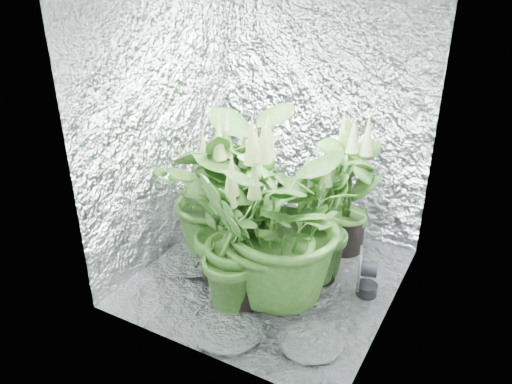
{
  "coord_description": "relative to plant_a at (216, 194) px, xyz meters",
  "views": [
    {
      "loc": [
        1.27,
        -2.47,
        1.99
      ],
      "look_at": [
        -0.1,
        0.0,
        0.62
      ],
      "focal_mm": 35.0,
      "sensor_mm": 36.0,
      "label": 1
    }
  ],
  "objects": [
    {
      "name": "plant_c",
      "position": [
        0.78,
        0.03,
        -0.04
      ],
      "size": [
        0.46,
        0.46,
        0.91
      ],
      "rotation": [
        0.0,
        0.0,
        1.58
      ],
      "color": "black",
      "rests_on": "ground"
    },
    {
      "name": "plant_d",
      "position": [
        0.44,
        -0.18,
        0.03
      ],
      "size": [
        0.73,
        0.73,
        1.03
      ],
      "rotation": [
        0.0,
        0.0,
        2.15
      ],
      "color": "black",
      "rests_on": "ground"
    },
    {
      "name": "ground",
      "position": [
        0.5,
        -0.14,
        -0.45
      ],
      "size": [
        1.6,
        1.6,
        0.0
      ],
      "primitive_type": "plane",
      "color": "silver",
      "rests_on": "ground"
    },
    {
      "name": "plant_b",
      "position": [
        0.81,
        0.46,
        0.01
      ],
      "size": [
        0.68,
        0.68,
        1.01
      ],
      "rotation": [
        0.0,
        0.0,
        0.69
      ],
      "color": "black",
      "rests_on": "ground"
    },
    {
      "name": "plant_g",
      "position": [
        0.46,
        -0.49,
        0.0
      ],
      "size": [
        0.64,
        0.64,
        0.98
      ],
      "rotation": [
        0.0,
        0.0,
        5.13
      ],
      "color": "black",
      "rests_on": "ground"
    },
    {
      "name": "plant_a",
      "position": [
        0.0,
        0.0,
        0.0
      ],
      "size": [
        0.99,
        0.99,
        0.95
      ],
      "rotation": [
        0.0,
        0.0,
        0.35
      ],
      "color": "black",
      "rests_on": "ground"
    },
    {
      "name": "plant_e",
      "position": [
        0.64,
        -0.33,
        0.13
      ],
      "size": [
        1.36,
        1.36,
        1.22
      ],
      "rotation": [
        0.0,
        0.0,
        3.62
      ],
      "color": "black",
      "rests_on": "ground"
    },
    {
      "name": "plant_h",
      "position": [
        0.24,
        0.09,
        -0.01
      ],
      "size": [
        0.67,
        0.67,
        0.95
      ],
      "rotation": [
        0.0,
        0.0,
        5.74
      ],
      "color": "black",
      "rests_on": "ground"
    },
    {
      "name": "plant_label",
      "position": [
        0.51,
        -0.52,
        -0.15
      ],
      "size": [
        0.05,
        0.05,
        0.07
      ],
      "primitive_type": "cube",
      "rotation": [
        -0.21,
        0.0,
        0.74
      ],
      "color": "white",
      "rests_on": "plant_g"
    },
    {
      "name": "plant_f",
      "position": [
        0.21,
        -0.27,
        0.08
      ],
      "size": [
        0.77,
        0.77,
        1.13
      ],
      "rotation": [
        0.0,
        0.0,
        3.84
      ],
      "color": "black",
      "rests_on": "ground"
    },
    {
      "name": "circulation_fan",
      "position": [
        1.1,
        -0.01,
        -0.3
      ],
      "size": [
        0.17,
        0.29,
        0.34
      ],
      "rotation": [
        0.0,
        0.0,
        0.28
      ],
      "color": "black",
      "rests_on": "ground"
    },
    {
      "name": "walls",
      "position": [
        0.5,
        -0.14,
        0.55
      ],
      "size": [
        1.62,
        1.62,
        2.0
      ],
      "color": "silver",
      "rests_on": "ground"
    }
  ]
}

